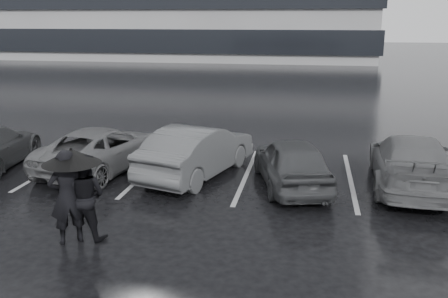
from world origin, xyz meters
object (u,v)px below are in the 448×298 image
car_main (292,162)px  pedestrian_left (67,197)px  pedestrian_right (85,196)px  car_east (411,161)px  car_west_b (102,148)px  car_west_a (197,151)px

car_main → pedestrian_left: size_ratio=2.02×
pedestrian_left → pedestrian_right: 0.35m
car_main → car_east: (2.99, 0.47, 0.03)m
pedestrian_right → car_main: bearing=-129.5°
car_east → car_main: bearing=12.9°
car_east → pedestrian_right: bearing=36.2°
car_west_b → pedestrian_left: 4.81m
car_west_a → pedestrian_right: pedestrian_right is taller
car_east → pedestrian_left: bearing=36.8°
car_west_a → pedestrian_left: bearing=88.5°
pedestrian_left → pedestrian_right: pedestrian_left is taller
pedestrian_left → pedestrian_right: size_ratio=1.08×
car_east → pedestrian_left: size_ratio=2.50×
car_west_a → pedestrian_left: (-1.48, -4.53, 0.23)m
car_west_a → pedestrian_left: 4.77m
car_west_b → car_east: size_ratio=0.95×
car_west_b → car_west_a: bearing=-171.7°
car_main → pedestrian_right: bearing=30.2°
car_main → pedestrian_left: pedestrian_left is taller
car_west_b → pedestrian_right: pedestrian_right is taller
car_east → pedestrian_right: size_ratio=2.70×
pedestrian_left → pedestrian_right: bearing=-169.8°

